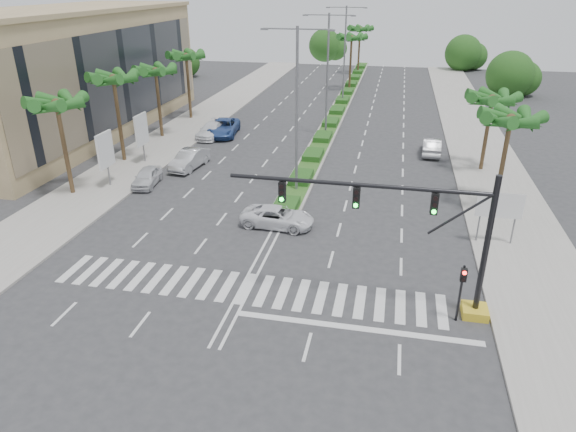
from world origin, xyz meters
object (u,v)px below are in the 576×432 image
car_parked_d (212,130)px  car_right (432,146)px  car_parked_c (223,127)px  car_crossing (278,217)px  car_parked_a (147,177)px  car_parked_b (189,159)px

car_parked_d → car_right: bearing=-0.9°
car_parked_c → car_parked_d: car_parked_c is taller
car_parked_c → car_crossing: (10.44, -20.25, -0.16)m
car_parked_d → car_right: size_ratio=1.10×
car_parked_d → car_parked_a: bearing=-89.2°
car_crossing → car_right: size_ratio=1.03×
car_parked_a → car_parked_b: (1.75, 4.52, 0.11)m
car_parked_c → car_right: car_parked_c is taller
car_parked_b → car_parked_c: size_ratio=0.81×
car_parked_a → car_crossing: bearing=-31.3°
car_parked_a → car_parked_d: car_parked_d is taller
car_parked_d → car_right: 22.00m
car_parked_a → car_parked_b: 4.85m
car_parked_b → car_parked_c: car_parked_c is taller
car_parked_c → car_crossing: size_ratio=1.24×
car_parked_b → car_parked_d: 9.68m
car_parked_a → car_parked_c: bearing=77.5°
car_parked_a → car_right: 25.76m
car_crossing → car_right: car_right is taller
car_parked_b → car_crossing: car_parked_b is taller
car_crossing → car_parked_a: bearing=69.8°
car_parked_c → car_crossing: 22.78m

